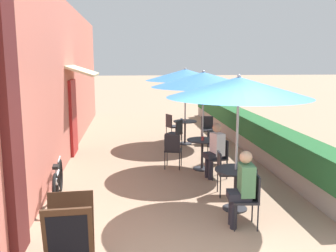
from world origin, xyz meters
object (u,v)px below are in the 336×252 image
at_px(bicycle_leaning, 58,182).
at_px(cafe_chair_mid_right, 215,143).
at_px(cafe_chair_far_back, 176,132).
at_px(patio_umbrella_far, 185,75).
at_px(seated_patron_mid_left, 215,148).
at_px(cafe_chair_near_left, 249,196).
at_px(cafe_chair_mid_left, 219,155).
at_px(cafe_chair_mid_back, 173,148).
at_px(patio_table_far, 185,128).
at_px(patio_table_mid, 202,148).
at_px(seated_patron_near_left, 243,186).
at_px(cafe_chair_far_right, 172,125).
at_px(coffee_cup_near, 240,168).
at_px(patio_umbrella_near, 239,87).
at_px(cafe_chair_far_left, 207,128).
at_px(coffee_cup_mid, 203,139).
at_px(coffee_cup_far, 181,120).
at_px(cafe_chair_near_right, 225,170).
at_px(patio_table_near, 236,181).
at_px(menu_board, 70,234).
at_px(patio_umbrella_mid, 203,80).

bearing_deg(bicycle_leaning, cafe_chair_mid_right, 26.89).
bearing_deg(cafe_chair_far_back, patio_umbrella_far, 6.12).
bearing_deg(seated_patron_mid_left, cafe_chair_near_left, 164.12).
relative_size(cafe_chair_mid_left, cafe_chair_mid_back, 1.00).
distance_m(cafe_chair_mid_back, patio_table_far, 2.80).
xyz_separation_m(patio_table_mid, patio_umbrella_far, (0.01, 2.82, 1.66)).
distance_m(seated_patron_near_left, cafe_chair_far_right, 6.67).
relative_size(coffee_cup_near, cafe_chair_mid_right, 0.10).
bearing_deg(patio_umbrella_near, cafe_chair_far_left, 83.33).
relative_size(seated_patron_near_left, coffee_cup_mid, 13.89).
height_order(cafe_chair_mid_back, bicycle_leaning, cafe_chair_mid_back).
bearing_deg(patio_table_mid, coffee_cup_far, 92.35).
xyz_separation_m(patio_umbrella_near, patio_umbrella_far, (-0.09, 5.33, 0.00)).
bearing_deg(seated_patron_mid_left, patio_table_far, -12.71).
xyz_separation_m(cafe_chair_near_right, patio_umbrella_far, (-0.08, 4.61, 1.67)).
distance_m(patio_table_mid, patio_umbrella_far, 3.27).
bearing_deg(cafe_chair_far_back, seated_patron_mid_left, -133.12).
relative_size(patio_table_near, patio_umbrella_far, 0.30).
xyz_separation_m(cafe_chair_mid_right, patio_umbrella_far, (-0.44, 2.26, 1.67)).
xyz_separation_m(cafe_chair_mid_right, menu_board, (-2.99, -4.72, -0.06)).
xyz_separation_m(coffee_cup_near, menu_board, (-2.69, -1.58, -0.33)).
relative_size(patio_table_near, patio_table_far, 1.00).
bearing_deg(patio_table_near, bicycle_leaning, 165.89).
distance_m(cafe_chair_near_left, patio_table_far, 6.05).
bearing_deg(cafe_chair_mid_back, patio_umbrella_far, 90.12).
height_order(coffee_cup_near, cafe_chair_far_right, cafe_chair_far_right).
height_order(cafe_chair_mid_back, cafe_chair_far_right, same).
relative_size(patio_umbrella_near, coffee_cup_mid, 27.50).
bearing_deg(menu_board, patio_table_far, 66.72).
bearing_deg(bicycle_leaning, cafe_chair_near_left, -30.57).
distance_m(cafe_chair_mid_back, cafe_chair_far_left, 3.05).
bearing_deg(seated_patron_mid_left, bicycle_leaning, 91.91).
bearing_deg(seated_patron_mid_left, patio_umbrella_mid, -2.84).
xyz_separation_m(cafe_chair_mid_right, coffee_cup_mid, (-0.46, -0.64, 0.27)).
bearing_deg(patio_umbrella_far, cafe_chair_far_right, 119.25).
distance_m(seated_patron_near_left, patio_table_mid, 3.22).
height_order(patio_umbrella_far, cafe_chair_far_back, patio_umbrella_far).
bearing_deg(coffee_cup_far, patio_table_mid, -87.65).
bearing_deg(patio_umbrella_near, patio_umbrella_mid, 92.30).
height_order(seated_patron_near_left, patio_table_far, seated_patron_near_left).
xyz_separation_m(patio_table_near, bicycle_leaning, (-3.23, 0.81, -0.18)).
xyz_separation_m(cafe_chair_near_right, patio_table_mid, (-0.09, 1.80, 0.01)).
bearing_deg(cafe_chair_mid_right, cafe_chair_far_left, -142.03).
height_order(patio_table_near, seated_patron_mid_left, seated_patron_mid_left).
height_order(patio_umbrella_far, menu_board, patio_umbrella_far).
bearing_deg(cafe_chair_far_back, cafe_chair_mid_right, -116.86).
distance_m(patio_table_near, seated_patron_near_left, 0.73).
xyz_separation_m(seated_patron_mid_left, cafe_chair_far_right, (-0.50, 4.14, -0.17)).
distance_m(seated_patron_near_left, patio_umbrella_far, 6.22).
height_order(patio_umbrella_near, cafe_chair_far_right, patio_umbrella_near).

